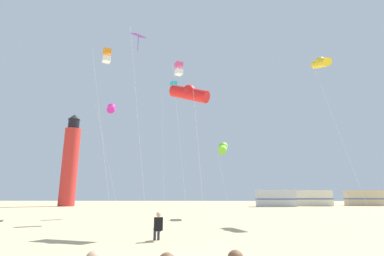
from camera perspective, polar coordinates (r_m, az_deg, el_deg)
name	(u,v)px	position (r m, az deg, el deg)	size (l,w,h in m)	color
kite_flyer_standing	(158,225)	(12.67, -6.74, -18.55)	(0.45, 0.56, 1.16)	black
kite_tube_lime	(223,148)	(26.10, 6.15, -3.91)	(1.17, 2.57, 6.70)	silver
kite_box_orange	(107,56)	(25.80, -16.48, 13.45)	(2.17, 1.89, 13.76)	silver
kite_diamond_violet	(138,44)	(21.10, -10.55, 16.08)	(1.72, 1.72, 12.90)	silver
kite_tube_scarlet	(189,93)	(16.61, -0.55, 6.90)	(2.52, 1.82, 8.22)	silver
kite_box_cyan	(174,87)	(30.93, -3.65, 8.03)	(1.78, 1.91, 13.61)	silver
kite_box_rainbow	(179,69)	(26.14, -2.62, 11.56)	(1.33, 1.25, 13.37)	silver
kite_tube_gold	(321,63)	(26.57, 24.07, 11.66)	(3.22, 2.92, 13.18)	silver
kite_tube_magenta	(112,109)	(28.61, -15.60, 3.70)	(2.58, 2.91, 10.60)	silver
lighthouse_distant	(70,162)	(57.44, -22.92, -6.16)	(2.80, 2.80, 16.80)	red
rv_van_silver	(276,198)	(52.53, 16.20, -13.17)	(6.61, 2.86, 2.80)	#B7BABF
rv_van_cream	(313,198)	(58.20, 22.72, -12.64)	(6.52, 2.57, 2.80)	beige
rv_van_tan	(364,198)	(63.81, 30.84, -11.79)	(6.56, 2.70, 2.80)	#C6B28C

